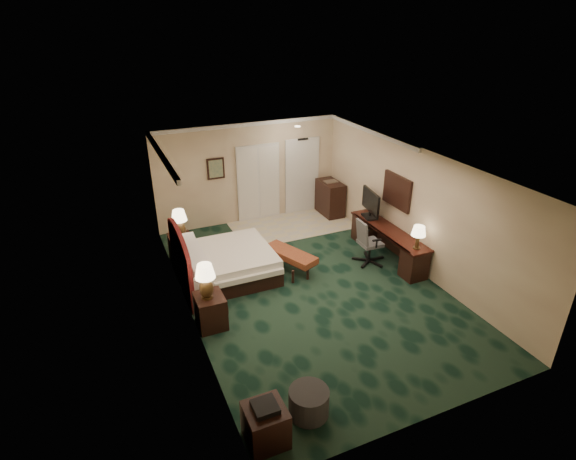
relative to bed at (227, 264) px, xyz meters
name	(u,v)px	position (x,y,z in m)	size (l,w,h in m)	color
floor	(310,286)	(1.45, -1.10, -0.30)	(5.00, 7.50, 0.00)	black
ceiling	(313,162)	(1.45, -1.10, 2.40)	(5.00, 7.50, 0.00)	white
wall_back	(249,173)	(1.45, 2.65, 1.05)	(5.00, 0.00, 2.70)	tan
wall_front	(440,344)	(1.45, -4.85, 1.05)	(5.00, 0.00, 2.70)	tan
wall_left	(185,253)	(-1.05, -1.10, 1.05)	(0.00, 7.50, 2.70)	tan
wall_right	(414,209)	(3.95, -1.10, 1.05)	(0.00, 7.50, 2.70)	tan
crown_molding	(313,165)	(1.45, -1.10, 2.35)	(5.00, 7.50, 0.10)	silver
tile_patch	(292,225)	(2.35, 1.80, -0.30)	(3.20, 1.70, 0.01)	beige
headboard	(180,259)	(-0.99, -0.10, 0.40)	(0.12, 2.00, 1.40)	#4A120D
entry_door	(302,176)	(3.00, 2.62, 0.75)	(1.02, 0.06, 2.18)	silver
closet_doors	(258,183)	(1.70, 2.61, 0.75)	(1.20, 0.06, 2.10)	silver
wall_art	(216,169)	(0.55, 2.61, 1.30)	(0.45, 0.06, 0.55)	#496C61
wall_mirror	(397,191)	(3.91, -0.50, 1.25)	(0.05, 0.95, 0.75)	white
bed	(227,264)	(0.00, 0.00, 0.00)	(1.91, 1.77, 0.60)	white
nightstand_near	(211,311)	(-0.78, -1.55, 0.01)	(0.50, 0.58, 0.63)	black
nightstand_far	(181,249)	(-0.78, 1.06, 0.01)	(0.51, 0.58, 0.63)	black
lamp_near	(206,281)	(-0.82, -1.57, 0.66)	(0.36, 0.36, 0.67)	black
lamp_far	(180,224)	(-0.76, 1.02, 0.66)	(0.35, 0.35, 0.66)	black
bed_bench	(290,260)	(1.36, -0.28, -0.08)	(0.45, 1.29, 0.44)	maroon
ottoman	(309,402)	(-0.03, -4.08, -0.10)	(0.58, 0.58, 0.41)	#2A2A2A
side_table	(266,425)	(-0.76, -4.27, -0.01)	(0.53, 0.53, 0.57)	black
desk	(388,243)	(3.66, -0.68, 0.06)	(0.53, 2.48, 0.71)	black
tv	(371,204)	(3.62, 0.08, 0.76)	(0.07, 0.88, 0.69)	black
desk_lamp	(418,237)	(3.65, -1.67, 0.68)	(0.30, 0.30, 0.53)	black
desk_chair	(370,241)	(3.15, -0.71, 0.23)	(0.62, 0.58, 1.07)	#434349
minibar	(330,198)	(3.64, 2.10, 0.18)	(0.50, 0.91, 0.96)	black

